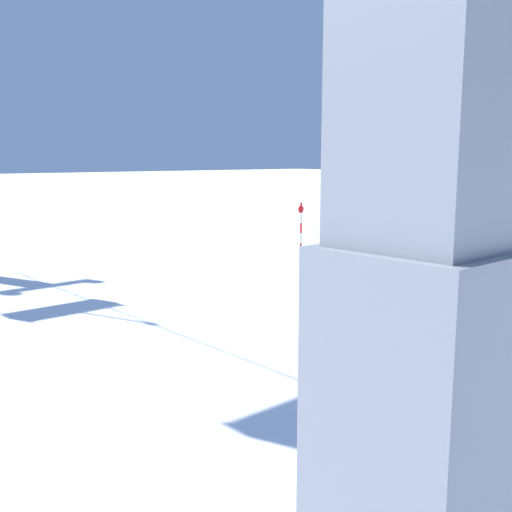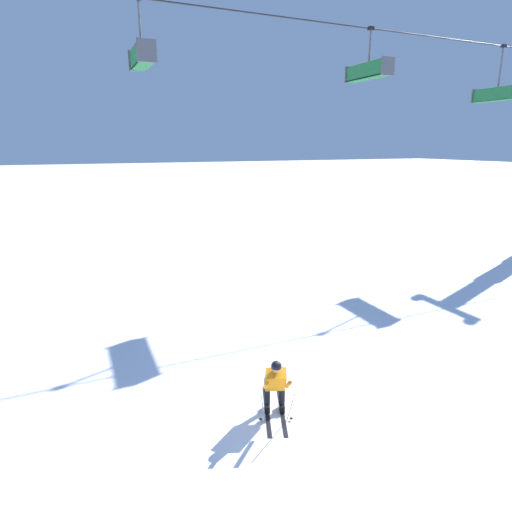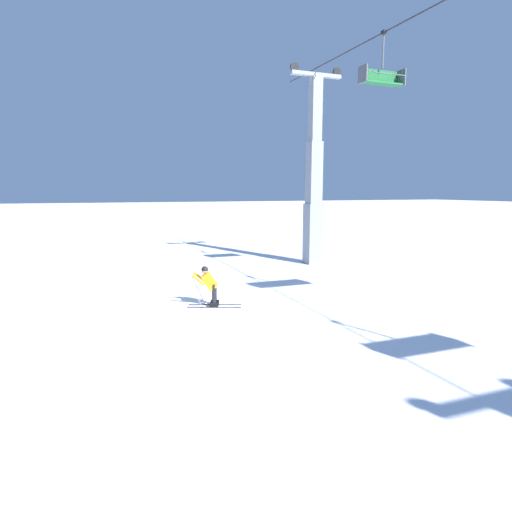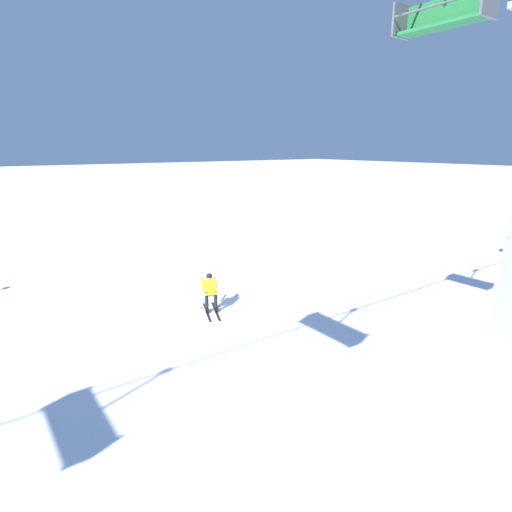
{
  "view_description": "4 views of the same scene",
  "coord_description": "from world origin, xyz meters",
  "views": [
    {
      "loc": [
        -8.86,
        9.34,
        3.55
      ],
      "look_at": [
        -0.19,
        1.68,
        1.66
      ],
      "focal_mm": 42.5,
      "sensor_mm": 36.0,
      "label": 1
    },
    {
      "loc": [
        -4.43,
        -7.36,
        5.61
      ],
      "look_at": [
        -0.58,
        1.43,
        3.06
      ],
      "focal_mm": 29.52,
      "sensor_mm": 36.0,
      "label": 2
    },
    {
      "loc": [
        12.94,
        -4.02,
        3.86
      ],
      "look_at": [
        -1.33,
        1.48,
        1.55
      ],
      "focal_mm": 30.71,
      "sensor_mm": 36.0,
      "label": 3
    },
    {
      "loc": [
        5.97,
        12.11,
        5.78
      ],
      "look_at": [
        -1.85,
        1.17,
        2.22
      ],
      "focal_mm": 29.27,
      "sensor_mm": 36.0,
      "label": 4
    }
  ],
  "objects": [
    {
      "name": "ground_plane",
      "position": [
        0.0,
        0.0,
        0.0
      ],
      "size": [
        260.0,
        260.0,
        0.0
      ],
      "primitive_type": "plane",
      "color": "white"
    },
    {
      "name": "skier_carving_main",
      "position": [
        -0.92,
        -0.34,
        0.77
      ],
      "size": [
        1.12,
        1.82,
        1.48
      ],
      "color": "black",
      "rests_on": "ground_plane"
    },
    {
      "name": "lift_tower_near",
      "position": [
        -7.36,
        7.01,
        4.16
      ],
      "size": [
        0.79,
        2.83,
        10.01
      ],
      "color": "gray",
      "rests_on": "ground_plane"
    },
    {
      "name": "chairlift_seat_nearest",
      "position": [
        -2.06,
        7.01,
        8.25
      ],
      "size": [
        0.61,
        1.84,
        1.99
      ],
      "color": "black"
    }
  ]
}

